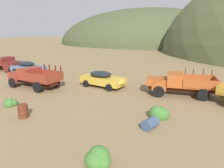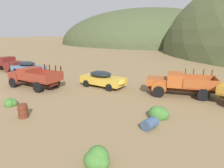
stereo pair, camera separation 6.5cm
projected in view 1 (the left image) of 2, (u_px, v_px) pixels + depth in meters
name	position (u px, v px, depth m)	size (l,w,h in m)	color
hill_far_right	(144.00, 44.00, 86.29)	(75.68, 55.30, 28.52)	#424C2D
truck_oxblood	(6.00, 63.00, 28.57)	(6.09, 2.53, 2.16)	black
car_chalk_blue	(29.00, 67.00, 26.66)	(4.88, 2.29, 1.57)	slate
truck_rust_red	(31.00, 77.00, 20.24)	(5.70, 2.59, 2.16)	#42140D
car_faded_yellow	(104.00, 79.00, 20.18)	(4.83, 2.37, 1.57)	gold
truck_oxide_orange	(176.00, 83.00, 17.73)	(5.96, 3.48, 2.16)	#51220D
oil_drum_spare	(23.00, 111.00, 13.08)	(0.65, 0.65, 0.89)	#5B2819
oil_drum_by_truck	(150.00, 124.00, 11.61)	(0.86, 1.05, 0.64)	#384C6B
bush_near_barrel	(158.00, 114.00, 13.11)	(1.26, 1.21, 1.03)	#3D702D
bush_back_edge	(10.00, 103.00, 15.29)	(1.01, 0.94, 0.69)	#3D702D
bush_front_right	(98.00, 159.00, 8.53)	(1.10, 1.06, 0.99)	#3D702D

